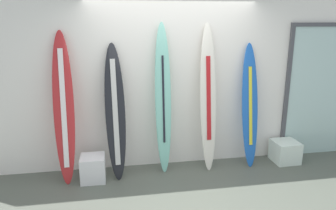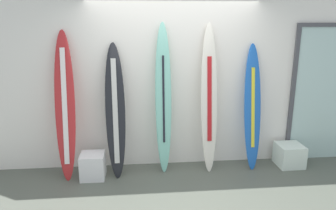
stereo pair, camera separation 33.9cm
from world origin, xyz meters
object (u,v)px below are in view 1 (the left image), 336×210
display_block_center (285,151)px  glass_door (318,89)px  surfboard_charcoal (115,112)px  display_block_left (93,168)px  surfboard_cobalt (250,107)px  surfboard_ivory (208,98)px  surfboard_seafoam (163,101)px  surfboard_crimson (64,109)px

display_block_center → glass_door: 1.16m
surfboard_charcoal → display_block_left: (-0.35, -0.13, -0.78)m
surfboard_charcoal → display_block_left: size_ratio=5.28×
surfboard_cobalt → display_block_left: 2.52m
surfboard_cobalt → glass_door: size_ratio=0.87×
surfboard_charcoal → display_block_center: 2.80m
surfboard_ivory → display_block_center: bearing=-2.3°
surfboard_ivory → surfboard_seafoam: bearing=178.6°
surfboard_cobalt → glass_door: glass_door is taller
display_block_left → surfboard_crimson: bearing=161.3°
glass_door → display_block_center: bearing=-158.5°
surfboard_charcoal → surfboard_ivory: (1.38, 0.04, 0.13)m
display_block_left → display_block_center: display_block_left is taller
display_block_center → glass_door: size_ratio=0.18×
surfboard_ivory → surfboard_cobalt: (0.67, -0.00, -0.17)m
glass_door → surfboard_ivory: bearing=-174.3°
surfboard_crimson → surfboard_cobalt: bearing=1.1°
surfboard_ivory → display_block_left: size_ratio=6.01×
surfboard_cobalt → surfboard_charcoal: bearing=-178.8°
surfboard_crimson → display_block_center: size_ratio=5.35×
surfboard_crimson → display_block_left: (0.35, -0.12, -0.87)m
display_block_left → display_block_center: bearing=2.2°
surfboard_ivory → surfboard_cobalt: 0.69m
display_block_left → surfboard_cobalt: bearing=4.0°
surfboard_charcoal → display_block_left: bearing=-160.1°
surfboard_cobalt → surfboard_seafoam: bearing=179.3°
surfboard_seafoam → glass_door: 2.61m
surfboard_crimson → glass_door: (4.00, 0.24, 0.07)m
surfboard_ivory → display_block_center: size_ratio=5.58×
surfboard_crimson → surfboard_seafoam: (1.40, 0.07, 0.04)m
surfboard_crimson → display_block_left: bearing=-18.7°
surfboard_cobalt → glass_door: bearing=8.7°
surfboard_crimson → display_block_center: 3.50m
surfboard_ivory → glass_door: 1.93m
surfboard_charcoal → display_block_center: bearing=-0.2°
surfboard_crimson → surfboard_charcoal: surfboard_crimson is taller
surfboard_seafoam → surfboard_ivory: bearing=-1.4°
surfboard_ivory → display_block_left: surfboard_ivory is taller
surfboard_charcoal → glass_door: (3.30, 0.23, 0.16)m
surfboard_ivory → surfboard_cobalt: size_ratio=1.16×
surfboard_crimson → surfboard_ivory: 2.08m
surfboard_crimson → glass_door: bearing=3.5°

